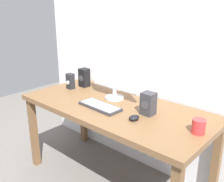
# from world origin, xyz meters

# --- Properties ---
(ground_plane) EXTENTS (6.00, 6.00, 0.00)m
(ground_plane) POSITION_xyz_m (0.00, 0.00, 0.00)
(ground_plane) COLOR slate
(wall_back) EXTENTS (2.61, 0.04, 3.00)m
(wall_back) POSITION_xyz_m (0.00, 0.43, 1.50)
(wall_back) COLOR silver
(wall_back) RESTS_ON ground_plane
(desk) EXTENTS (1.67, 0.77, 0.76)m
(desk) POSITION_xyz_m (0.00, 0.00, 0.68)
(desk) COLOR brown
(desk) RESTS_ON ground_plane
(monitor) EXTENTS (0.52, 0.17, 0.38)m
(monitor) POSITION_xyz_m (-0.11, 0.13, 0.97)
(monitor) COLOR silver
(monitor) RESTS_ON desk
(keyboard_primary) EXTENTS (0.39, 0.17, 0.03)m
(keyboard_primary) POSITION_xyz_m (-0.06, -0.12, 0.77)
(keyboard_primary) COLOR #333338
(keyboard_primary) RESTS_ON desk
(mouse) EXTENTS (0.08, 0.10, 0.04)m
(mouse) POSITION_xyz_m (0.30, -0.13, 0.78)
(mouse) COLOR black
(mouse) RESTS_ON desk
(speaker_right) EXTENTS (0.10, 0.10, 0.18)m
(speaker_right) POSITION_xyz_m (0.31, 0.03, 0.85)
(speaker_right) COLOR #333338
(speaker_right) RESTS_ON desk
(speaker_left) EXTENTS (0.09, 0.09, 0.19)m
(speaker_left) POSITION_xyz_m (-0.58, 0.19, 0.86)
(speaker_left) COLOR black
(speaker_left) RESTS_ON desk
(audio_controller) EXTENTS (0.07, 0.07, 0.16)m
(audio_controller) POSITION_xyz_m (-0.63, 0.04, 0.84)
(audio_controller) COLOR #232328
(audio_controller) RESTS_ON desk
(coffee_mug) EXTENTS (0.09, 0.09, 0.10)m
(coffee_mug) POSITION_xyz_m (0.74, -0.01, 0.81)
(coffee_mug) COLOR red
(coffee_mug) RESTS_ON desk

